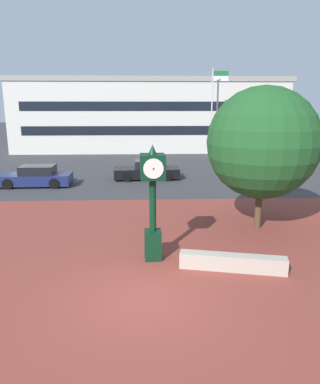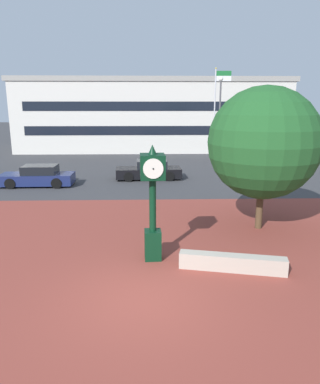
% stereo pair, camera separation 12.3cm
% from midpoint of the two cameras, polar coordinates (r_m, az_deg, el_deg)
% --- Properties ---
extents(ground_plane, '(200.00, 200.00, 0.00)m').
position_cam_midpoint_polar(ground_plane, '(9.77, -2.39, -16.48)').
color(ground_plane, '#38383A').
extents(plaza_brick_paving, '(44.00, 14.03, 0.01)m').
position_cam_midpoint_polar(plaza_brick_paving, '(12.47, -2.26, -9.50)').
color(plaza_brick_paving, brown).
rests_on(plaza_brick_paving, ground).
extents(planter_wall, '(3.21, 1.09, 0.50)m').
position_cam_midpoint_polar(planter_wall, '(11.31, 11.67, -10.94)').
color(planter_wall, '#ADA393').
rests_on(planter_wall, ground).
extents(street_clock, '(0.79, 0.87, 3.73)m').
position_cam_midpoint_polar(street_clock, '(11.28, -0.86, -0.72)').
color(street_clock, black).
rests_on(street_clock, ground).
extents(plaza_tree, '(4.68, 4.36, 5.64)m').
position_cam_midpoint_polar(plaza_tree, '(14.83, 17.03, 7.11)').
color(plaza_tree, '#4C3823').
rests_on(plaza_tree, ground).
extents(car_street_near, '(4.43, 2.03, 1.28)m').
position_cam_midpoint_polar(car_street_near, '(24.44, -1.56, 3.41)').
color(car_street_near, black).
rests_on(car_street_near, ground).
extents(car_street_far, '(4.45, 1.89, 1.28)m').
position_cam_midpoint_polar(car_street_far, '(23.56, -18.64, 2.31)').
color(car_street_far, navy).
rests_on(car_street_far, ground).
extents(flagpole_primary, '(1.47, 0.14, 8.15)m').
position_cam_midpoint_polar(flagpole_primary, '(34.03, 9.00, 13.18)').
color(flagpole_primary, silver).
rests_on(flagpole_primary, ground).
extents(civic_building, '(29.16, 11.64, 7.68)m').
position_cam_midpoint_polar(civic_building, '(42.52, -1.14, 12.20)').
color(civic_building, beige).
rests_on(civic_building, ground).
extents(street_lamp_post, '(0.36, 0.36, 7.10)m').
position_cam_midpoint_polar(street_lamp_post, '(30.22, 9.56, 12.30)').
color(street_lamp_post, '#4C4C51').
rests_on(street_lamp_post, ground).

